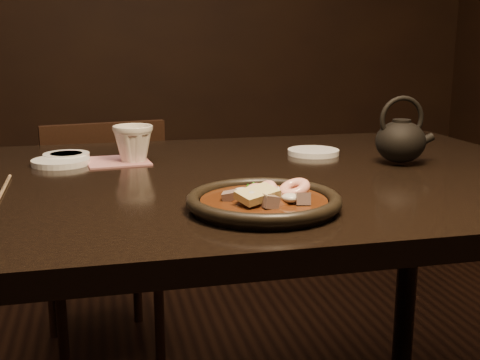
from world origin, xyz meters
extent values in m
cube|color=black|center=(0.00, 0.00, 0.73)|extent=(1.60, 0.90, 0.04)
cylinder|color=black|center=(0.72, 0.37, 0.35)|extent=(0.06, 0.06, 0.71)
cube|color=black|center=(-0.17, 0.76, 0.38)|extent=(0.43, 0.43, 0.04)
cylinder|color=black|center=(-0.04, 0.93, 0.18)|extent=(0.03, 0.03, 0.36)
cylinder|color=black|center=(0.01, 0.64, 0.18)|extent=(0.03, 0.03, 0.36)
cylinder|color=black|center=(-0.34, 0.88, 0.18)|extent=(0.03, 0.03, 0.36)
cylinder|color=black|center=(-0.29, 0.59, 0.18)|extent=(0.03, 0.03, 0.36)
cube|color=black|center=(-0.14, 0.60, 0.59)|extent=(0.35, 0.09, 0.39)
cylinder|color=black|center=(0.10, -0.26, 0.76)|extent=(0.23, 0.23, 0.01)
torus|color=black|center=(0.10, -0.26, 0.77)|extent=(0.25, 0.25, 0.02)
cylinder|color=#3D1B0B|center=(0.10, -0.26, 0.76)|extent=(0.20, 0.20, 0.01)
ellipsoid|color=#3D1B0B|center=(0.10, -0.26, 0.76)|extent=(0.11, 0.11, 0.03)
torus|color=#F8B39D|center=(0.10, -0.26, 0.77)|extent=(0.05, 0.06, 0.05)
torus|color=#F8B39D|center=(0.15, -0.25, 0.78)|extent=(0.07, 0.07, 0.03)
torus|color=#F8B39D|center=(0.09, -0.27, 0.77)|extent=(0.06, 0.06, 0.04)
cube|color=gray|center=(0.07, -0.27, 0.77)|extent=(0.03, 0.03, 0.03)
cube|color=gray|center=(0.10, -0.31, 0.78)|extent=(0.03, 0.03, 0.02)
cube|color=gray|center=(0.09, -0.26, 0.77)|extent=(0.03, 0.03, 0.02)
cube|color=gray|center=(0.05, -0.25, 0.77)|extent=(0.03, 0.03, 0.02)
cube|color=gray|center=(0.15, -0.30, 0.77)|extent=(0.03, 0.03, 0.03)
cube|color=gray|center=(0.11, -0.27, 0.77)|extent=(0.03, 0.03, 0.03)
cylinder|color=#DA4C06|center=(0.10, -0.26, 0.77)|extent=(0.05, 0.05, 0.02)
cylinder|color=#DA4C06|center=(0.12, -0.23, 0.77)|extent=(0.04, 0.04, 0.04)
cylinder|color=#DA4C06|center=(0.10, -0.25, 0.77)|extent=(0.05, 0.05, 0.03)
cylinder|color=#DA4C06|center=(0.09, -0.29, 0.77)|extent=(0.04, 0.04, 0.04)
cylinder|color=#DA4C06|center=(0.11, -0.27, 0.77)|extent=(0.04, 0.04, 0.03)
cylinder|color=#DA4C06|center=(0.11, -0.25, 0.77)|extent=(0.05, 0.05, 0.02)
cube|color=#247516|center=(0.10, -0.22, 0.77)|extent=(0.03, 0.02, 0.03)
cube|color=#247516|center=(0.09, -0.24, 0.77)|extent=(0.02, 0.03, 0.03)
cube|color=#247516|center=(0.11, -0.25, 0.77)|extent=(0.02, 0.04, 0.02)
cube|color=#247516|center=(0.07, -0.27, 0.78)|extent=(0.02, 0.03, 0.02)
cube|color=#247516|center=(0.10, -0.28, 0.78)|extent=(0.02, 0.04, 0.01)
ellipsoid|color=beige|center=(0.07, -0.29, 0.78)|extent=(0.03, 0.03, 0.02)
ellipsoid|color=beige|center=(0.13, -0.29, 0.78)|extent=(0.03, 0.03, 0.01)
ellipsoid|color=beige|center=(0.10, -0.26, 0.77)|extent=(0.03, 0.02, 0.01)
ellipsoid|color=beige|center=(0.07, -0.24, 0.77)|extent=(0.03, 0.03, 0.02)
ellipsoid|color=beige|center=(0.12, -0.23, 0.77)|extent=(0.04, 0.03, 0.01)
ellipsoid|color=beige|center=(0.10, -0.25, 0.77)|extent=(0.04, 0.03, 0.02)
cube|color=#DCCD83|center=(0.08, -0.29, 0.78)|extent=(0.07, 0.06, 0.02)
cylinder|color=white|center=(-0.22, 0.24, 0.76)|extent=(0.10, 0.10, 0.01)
cylinder|color=white|center=(-0.23, 0.18, 0.76)|extent=(0.12, 0.12, 0.01)
cylinder|color=white|center=(0.34, 0.17, 0.76)|extent=(0.12, 0.12, 0.01)
imported|color=beige|center=(-0.08, 0.17, 0.79)|extent=(0.11, 0.10, 0.09)
cylinder|color=#9E7F5A|center=(-0.32, -0.04, 0.75)|extent=(0.01, 0.21, 0.01)
cylinder|color=#9E7F5A|center=(-0.32, -0.03, 0.75)|extent=(0.01, 0.21, 0.01)
cube|color=#B06C6C|center=(-0.11, 0.18, 0.75)|extent=(0.15, 0.15, 0.00)
ellipsoid|color=black|center=(0.48, 0.02, 0.80)|extent=(0.11, 0.11, 0.09)
cylinder|color=black|center=(0.48, 0.02, 0.84)|extent=(0.04, 0.04, 0.02)
cylinder|color=black|center=(0.54, 0.02, 0.80)|extent=(0.05, 0.02, 0.04)
torus|color=black|center=(0.48, 0.02, 0.85)|extent=(0.10, 0.02, 0.10)
camera|label=1|loc=(-0.15, -1.15, 1.01)|focal=45.00mm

